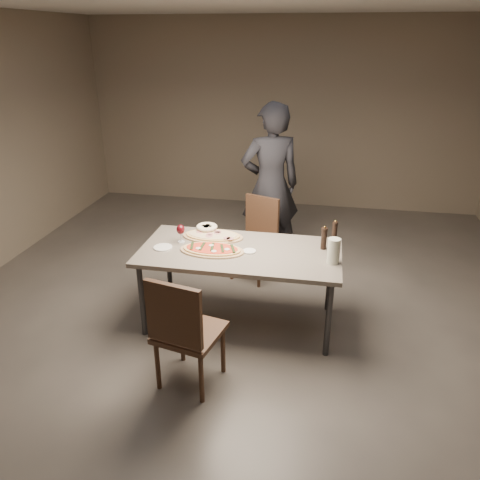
% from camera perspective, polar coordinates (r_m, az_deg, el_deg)
% --- Properties ---
extents(room, '(7.00, 7.00, 7.00)m').
position_cam_1_polar(room, '(3.97, 0.00, 7.29)').
color(room, '#5B544E').
rests_on(room, ground).
extents(dining_table, '(1.80, 0.90, 0.75)m').
position_cam_1_polar(dining_table, '(4.22, 0.00, -1.95)').
color(dining_table, slate).
rests_on(dining_table, ground).
extents(zucchini_pizza, '(0.58, 0.32, 0.05)m').
position_cam_1_polar(zucchini_pizza, '(4.18, -3.43, -1.18)').
color(zucchini_pizza, tan).
rests_on(zucchini_pizza, dining_table).
extents(ham_pizza, '(0.58, 0.32, 0.04)m').
position_cam_1_polar(ham_pizza, '(4.47, -3.32, 0.52)').
color(ham_pizza, tan).
rests_on(ham_pizza, dining_table).
extents(bread_basket, '(0.20, 0.20, 0.07)m').
position_cam_1_polar(bread_basket, '(4.58, -4.07, 1.46)').
color(bread_basket, '#EFE5C2').
rests_on(bread_basket, dining_table).
extents(oil_dish, '(0.12, 0.12, 0.01)m').
position_cam_1_polar(oil_dish, '(4.16, 1.14, -1.37)').
color(oil_dish, white).
rests_on(oil_dish, dining_table).
extents(pepper_mill_left, '(0.05, 0.05, 0.20)m').
position_cam_1_polar(pepper_mill_left, '(4.45, 11.46, 1.09)').
color(pepper_mill_left, black).
rests_on(pepper_mill_left, dining_table).
extents(pepper_mill_right, '(0.06, 0.06, 0.22)m').
position_cam_1_polar(pepper_mill_right, '(4.25, 10.20, 0.24)').
color(pepper_mill_right, black).
rests_on(pepper_mill_right, dining_table).
extents(carafe, '(0.11, 0.11, 0.22)m').
position_cam_1_polar(carafe, '(4.00, 11.34, -1.31)').
color(carafe, silver).
rests_on(carafe, dining_table).
extents(wine_glass, '(0.08, 0.08, 0.17)m').
position_cam_1_polar(wine_glass, '(4.35, -7.25, 1.22)').
color(wine_glass, silver).
rests_on(wine_glass, dining_table).
extents(side_plate, '(0.17, 0.17, 0.01)m').
position_cam_1_polar(side_plate, '(4.30, -9.38, -0.89)').
color(side_plate, white).
rests_on(side_plate, dining_table).
extents(chair_near, '(0.55, 0.55, 0.97)m').
position_cam_1_polar(chair_near, '(3.53, -6.93, -10.63)').
color(chair_near, '#41291B').
rests_on(chair_near, ground).
extents(chair_far, '(0.55, 0.55, 0.90)m').
position_cam_1_polar(chair_far, '(5.19, 2.11, 0.86)').
color(chair_far, '#41291B').
rests_on(chair_far, ground).
extents(diner, '(0.81, 0.68, 1.88)m').
position_cam_1_polar(diner, '(5.39, 3.72, 6.63)').
color(diner, black).
rests_on(diner, ground).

